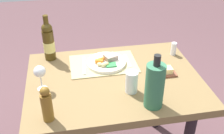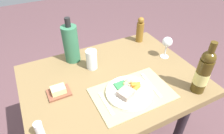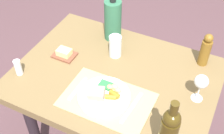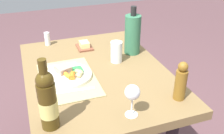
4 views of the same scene
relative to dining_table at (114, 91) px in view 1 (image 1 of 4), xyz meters
name	(u,v)px [view 1 (image 1 of 4)]	position (x,y,z in m)	size (l,w,h in m)	color
dining_table	(114,91)	(0.00, 0.00, 0.00)	(1.10, 0.82, 0.76)	brown
placemat	(103,64)	(0.04, -0.18, 0.11)	(0.45, 0.30, 0.01)	tan
dinner_plate	(106,62)	(0.02, -0.17, 0.13)	(0.27, 0.27, 0.05)	white
fork	(127,61)	(-0.13, -0.18, 0.11)	(0.02, 0.17, 0.01)	silver
knife	(84,65)	(0.18, -0.17, 0.11)	(0.02, 0.22, 0.01)	silver
cooler_bottle	(155,86)	(-0.16, 0.30, 0.24)	(0.10, 0.10, 0.32)	#326B4A
salt_shaker	(174,49)	(-0.48, -0.22, 0.15)	(0.04, 0.04, 0.09)	white
butter_dish	(166,72)	(-0.34, 0.02, 0.12)	(0.13, 0.10, 0.05)	brown
water_tumbler	(132,83)	(-0.07, 0.16, 0.16)	(0.07, 0.07, 0.13)	silver
wine_glass	(40,72)	(0.45, 0.04, 0.23)	(0.07, 0.07, 0.16)	white
pepper_mill	(47,105)	(0.41, 0.31, 0.20)	(0.06, 0.06, 0.21)	brown
wine_bottle	(49,42)	(0.40, -0.32, 0.24)	(0.08, 0.08, 0.33)	#453410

